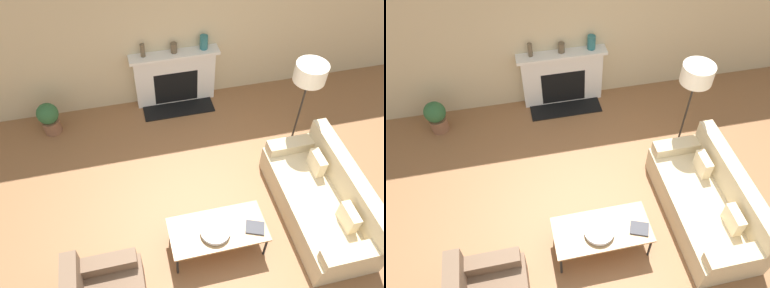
% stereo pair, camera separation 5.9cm
% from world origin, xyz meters
% --- Properties ---
extents(ground_plane, '(18.00, 18.00, 0.00)m').
position_xyz_m(ground_plane, '(0.00, 0.00, 0.00)').
color(ground_plane, brown).
extents(wall_back, '(18.00, 0.06, 2.90)m').
position_xyz_m(wall_back, '(0.00, 2.97, 1.45)').
color(wall_back, '#C6B289').
rests_on(wall_back, ground_plane).
extents(fireplace, '(1.53, 0.59, 1.03)m').
position_xyz_m(fireplace, '(-0.22, 2.83, 0.50)').
color(fireplace, silver).
rests_on(fireplace, ground_plane).
extents(couch, '(0.91, 2.00, 0.84)m').
position_xyz_m(couch, '(1.27, 0.01, 0.30)').
color(couch, '#CCB78E').
rests_on(couch, ground_plane).
extents(coffee_table, '(1.23, 0.59, 0.43)m').
position_xyz_m(coffee_table, '(-0.27, -0.16, 0.40)').
color(coffee_table, tan).
rests_on(coffee_table, ground_plane).
extents(bowl, '(0.38, 0.38, 0.07)m').
position_xyz_m(bowl, '(-0.32, -0.20, 0.48)').
color(bowl, silver).
rests_on(bowl, coffee_table).
extents(book, '(0.28, 0.26, 0.02)m').
position_xyz_m(book, '(0.19, -0.26, 0.45)').
color(book, '#38383D').
rests_on(book, coffee_table).
extents(floor_lamp, '(0.44, 0.44, 1.66)m').
position_xyz_m(floor_lamp, '(1.37, 1.25, 1.40)').
color(floor_lamp, black).
rests_on(floor_lamp, ground_plane).
extents(mantel_vase_left, '(0.08, 0.08, 0.23)m').
position_xyz_m(mantel_vase_left, '(-0.73, 2.84, 1.15)').
color(mantel_vase_left, brown).
rests_on(mantel_vase_left, fireplace).
extents(mantel_vase_center_left, '(0.11, 0.11, 0.17)m').
position_xyz_m(mantel_vase_center_left, '(-0.22, 2.84, 1.12)').
color(mantel_vase_center_left, brown).
rests_on(mantel_vase_center_left, fireplace).
extents(mantel_vase_center_right, '(0.14, 0.14, 0.24)m').
position_xyz_m(mantel_vase_center_right, '(0.29, 2.84, 1.15)').
color(mantel_vase_center_right, '#28666B').
rests_on(mantel_vase_center_right, fireplace).
extents(potted_plant, '(0.35, 0.35, 0.58)m').
position_xyz_m(potted_plant, '(-2.43, 2.51, 0.32)').
color(potted_plant, brown).
rests_on(potted_plant, ground_plane).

